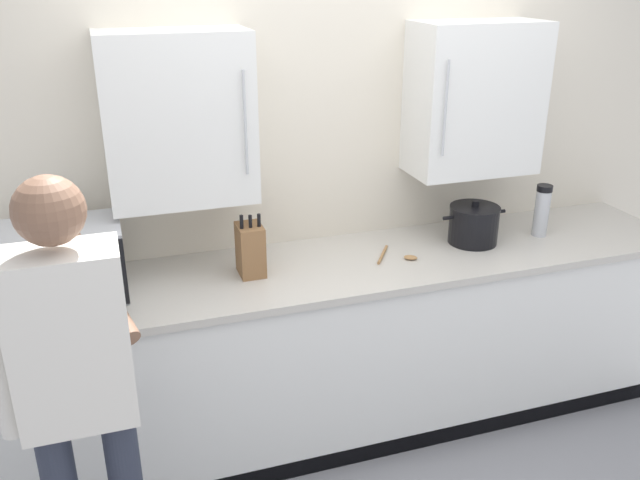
# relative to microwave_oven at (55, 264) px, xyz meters

# --- Properties ---
(back_wall_tiled) EXTENTS (4.22, 0.44, 2.73)m
(back_wall_tiled) POSITION_rel_microwave_oven_xyz_m (1.27, 0.30, 0.35)
(back_wall_tiled) COLOR beige
(back_wall_tiled) RESTS_ON ground_plane
(counter_unit) EXTENTS (3.44, 0.68, 0.91)m
(counter_unit) POSITION_rel_microwave_oven_xyz_m (1.27, -0.04, -0.61)
(counter_unit) COLOR white
(counter_unit) RESTS_ON ground_plane
(microwave_oven) EXTENTS (0.50, 0.38, 0.31)m
(microwave_oven) POSITION_rel_microwave_oven_xyz_m (0.00, 0.00, 0.00)
(microwave_oven) COLOR #B7BABF
(microwave_oven) RESTS_ON counter_unit
(knife_block) EXTENTS (0.11, 0.15, 0.29)m
(knife_block) POSITION_rel_microwave_oven_xyz_m (0.81, -0.02, -0.04)
(knife_block) COLOR brown
(knife_block) RESTS_ON counter_unit
(stock_pot) EXTENTS (0.34, 0.25, 0.22)m
(stock_pot) POSITION_rel_microwave_oven_xyz_m (1.95, -0.01, -0.06)
(stock_pot) COLOR black
(stock_pot) RESTS_ON counter_unit
(wooden_spoon) EXTENTS (0.21, 0.20, 0.02)m
(wooden_spoon) POSITION_rel_microwave_oven_xyz_m (1.51, -0.07, -0.14)
(wooden_spoon) COLOR #A37547
(wooden_spoon) RESTS_ON counter_unit
(thermos_flask) EXTENTS (0.08, 0.08, 0.27)m
(thermos_flask) POSITION_rel_microwave_oven_xyz_m (2.32, -0.03, -0.02)
(thermos_flask) COLOR #B7BABF
(thermos_flask) RESTS_ON counter_unit
(person_figure) EXTENTS (0.44, 0.63, 1.68)m
(person_figure) POSITION_rel_microwave_oven_xyz_m (0.08, -0.84, -0.06)
(person_figure) COLOR #282D3D
(person_figure) RESTS_ON ground_plane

